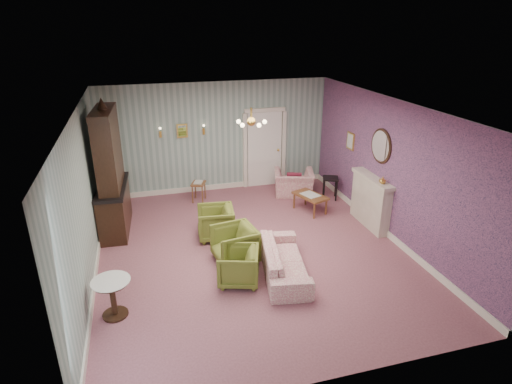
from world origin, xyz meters
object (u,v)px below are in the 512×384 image
object	(u,v)px
coffee_table	(310,203)
dresser	(109,169)
wingback_chair	(294,179)
olive_chair_a	(238,264)
pedestal_table	(113,298)
olive_chair_b	(235,243)
olive_chair_c	(216,221)
fireplace	(371,201)
side_table_black	(330,188)
sofa_chintz	(284,256)

from	to	relation	value
coffee_table	dresser	bearing A→B (deg)	176.35
wingback_chair	olive_chair_a	bearing A→B (deg)	73.12
pedestal_table	olive_chair_b	bearing A→B (deg)	26.28
olive_chair_b	pedestal_table	distance (m)	2.45
dresser	pedestal_table	xyz separation A→B (m)	(0.03, -3.11, -1.10)
coffee_table	olive_chair_c	bearing A→B (deg)	-164.26
wingback_chair	dresser	size ratio (longest dim) A/B	0.35
olive_chair_c	wingback_chair	bearing A→B (deg)	133.23
fireplace	olive_chair_b	bearing A→B (deg)	-167.99
side_table_black	olive_chair_a	bearing A→B (deg)	-136.17
coffee_table	pedestal_table	world-z (taller)	pedestal_table
olive_chair_c	sofa_chintz	distance (m)	1.96
olive_chair_a	side_table_black	distance (m)	4.40
fireplace	side_table_black	bearing A→B (deg)	97.31
olive_chair_c	side_table_black	xyz separation A→B (m)	(3.24, 1.28, -0.09)
fireplace	pedestal_table	bearing A→B (deg)	-161.97
wingback_chair	fireplace	distance (m)	2.38
olive_chair_b	coffee_table	world-z (taller)	olive_chair_b
wingback_chair	side_table_black	world-z (taller)	wingback_chair
olive_chair_a	dresser	world-z (taller)	dresser
olive_chair_a	sofa_chintz	distance (m)	0.87
fireplace	pedestal_table	xyz separation A→B (m)	(-5.48, -1.78, -0.25)
sofa_chintz	coffee_table	xyz separation A→B (m)	(1.50, 2.40, -0.15)
fireplace	side_table_black	size ratio (longest dim) A/B	2.40
olive_chair_a	olive_chair_c	distance (m)	1.76
dresser	fireplace	xyz separation A→B (m)	(5.51, -1.33, -0.85)
dresser	side_table_black	size ratio (longest dim) A/B	4.90
olive_chair_b	side_table_black	size ratio (longest dim) A/B	1.34
olive_chair_a	sofa_chintz	xyz separation A→B (m)	(0.87, 0.04, 0.01)
dresser	side_table_black	xyz separation A→B (m)	(5.30, 0.31, -1.13)
sofa_chintz	fireplace	world-z (taller)	fireplace
olive_chair_b	dresser	bearing A→B (deg)	-141.13
wingback_chair	side_table_black	xyz separation A→B (m)	(0.81, -0.51, -0.15)
pedestal_table	olive_chair_a	bearing A→B (deg)	10.16
coffee_table	side_table_black	xyz separation A→B (m)	(0.80, 0.60, 0.07)
sofa_chintz	side_table_black	xyz separation A→B (m)	(2.30, 3.00, -0.08)
olive_chair_c	coffee_table	size ratio (longest dim) A/B	0.89
olive_chair_a	side_table_black	world-z (taller)	olive_chair_a
olive_chair_c	fireplace	xyz separation A→B (m)	(3.45, -0.35, 0.20)
sofa_chintz	side_table_black	world-z (taller)	sofa_chintz
olive_chair_a	dresser	bearing A→B (deg)	-124.64
side_table_black	pedestal_table	bearing A→B (deg)	-147.01
wingback_chair	dresser	world-z (taller)	dresser
wingback_chair	coffee_table	bearing A→B (deg)	107.41
sofa_chintz	dresser	distance (m)	4.17
pedestal_table	side_table_black	bearing A→B (deg)	32.99
side_table_black	pedestal_table	world-z (taller)	pedestal_table
olive_chair_c	dresser	world-z (taller)	dresser
olive_chair_b	olive_chair_c	world-z (taller)	olive_chair_b
side_table_black	olive_chair_c	bearing A→B (deg)	-158.39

